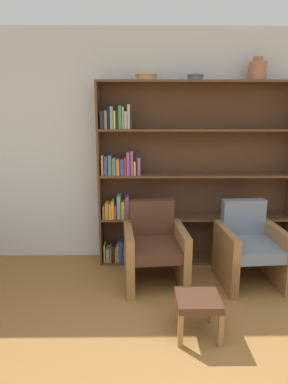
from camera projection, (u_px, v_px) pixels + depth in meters
wall_back at (187, 149)px, 4.16m from camera, size 12.00×0.06×2.75m
bookshelf at (180, 179)px, 4.08m from camera, size 2.32×0.30×2.15m
bowl_slate at (146, 77)px, 3.78m from camera, size 0.25×0.25×0.07m
bowl_olive at (195, 77)px, 3.78m from camera, size 0.18×0.18×0.07m
vase_tall at (257, 70)px, 3.77m from camera, size 0.20×0.20×0.25m
armchair_leather at (155, 248)px, 3.68m from camera, size 0.70×0.73×0.86m
armchair_cushioned at (249, 247)px, 3.69m from camera, size 0.69×0.73×0.86m
footstool at (198, 303)px, 2.82m from camera, size 0.36×0.36×0.34m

